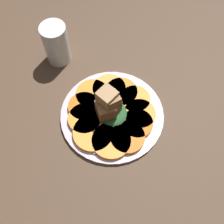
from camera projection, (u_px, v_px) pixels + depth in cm
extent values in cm
cube|color=#4C3828|center=(112.00, 118.00, 71.19)|extent=(120.00, 120.00, 2.00)
cylinder|color=silver|center=(112.00, 115.00, 69.86)|extent=(25.58, 25.58, 1.00)
cylinder|color=white|center=(112.00, 115.00, 69.82)|extent=(20.46, 20.46, 1.00)
cylinder|color=orange|center=(85.00, 119.00, 68.15)|extent=(8.20, 8.20, 1.03)
cylinder|color=orange|center=(93.00, 133.00, 66.44)|extent=(9.72, 9.72, 1.03)
cylinder|color=orange|center=(111.00, 141.00, 65.51)|extent=(9.23, 9.23, 1.03)
cylinder|color=orange|center=(128.00, 137.00, 65.93)|extent=(8.28, 8.28, 1.03)
cylinder|color=#D35E11|center=(137.00, 124.00, 67.53)|extent=(7.70, 7.70, 1.03)
cylinder|color=orange|center=(140.00, 114.00, 68.74)|extent=(7.96, 7.96, 1.03)
cylinder|color=orange|center=(135.00, 99.00, 70.67)|extent=(7.70, 7.70, 1.03)
cylinder|color=orange|center=(121.00, 92.00, 71.65)|extent=(8.35, 8.35, 1.03)
cylinder|color=#F9963A|center=(109.00, 89.00, 72.10)|extent=(8.57, 8.57, 1.03)
cylinder|color=orange|center=(92.00, 94.00, 71.35)|extent=(8.51, 8.51, 1.03)
cylinder|color=orange|center=(84.00, 106.00, 69.72)|extent=(7.88, 7.88, 1.03)
ellipsoid|color=#235128|center=(112.00, 112.00, 68.50)|extent=(7.88, 7.09, 1.87)
cube|color=brown|center=(110.00, 106.00, 66.20)|extent=(4.58, 4.58, 3.50)
cube|color=brown|center=(106.00, 111.00, 65.32)|extent=(4.80, 4.80, 4.11)
cube|color=#9E754C|center=(107.00, 97.00, 62.69)|extent=(4.84, 4.84, 3.85)
cube|color=brown|center=(112.00, 100.00, 63.30)|extent=(3.39, 3.39, 3.29)
cube|color=silver|center=(94.00, 129.00, 67.17)|extent=(11.82, 6.00, 0.40)
cube|color=silver|center=(92.00, 104.00, 70.37)|extent=(2.31, 2.72, 0.40)
cube|color=silver|center=(87.00, 94.00, 71.80)|extent=(4.61, 2.25, 0.40)
cube|color=silver|center=(90.00, 93.00, 71.83)|extent=(4.61, 2.25, 0.40)
cube|color=silver|center=(92.00, 93.00, 71.86)|extent=(4.61, 2.25, 0.40)
cube|color=silver|center=(95.00, 93.00, 71.89)|extent=(4.61, 2.25, 0.40)
cylinder|color=silver|center=(56.00, 44.00, 73.55)|extent=(6.66, 6.66, 11.68)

